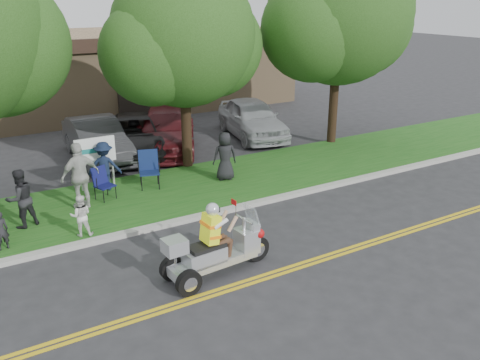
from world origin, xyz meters
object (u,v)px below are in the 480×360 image
lawn_chair_a (149,166)px  parked_car_mid (134,135)px  spectator_adult_mid (21,199)px  spectator_adult_right (80,176)px  parked_car_far_right (252,118)px  trike_scooter (215,251)px  parked_car_left (97,140)px  lawn_chair_b (102,181)px  parked_car_right (166,130)px

lawn_chair_a → parked_car_mid: 4.06m
spectator_adult_mid → spectator_adult_right: (1.68, 0.47, 0.18)m
parked_car_mid → parked_car_far_right: (5.25, -0.25, 0.10)m
spectator_adult_mid → lawn_chair_a: bearing=177.3°
trike_scooter → parked_car_left: trike_scooter is taller
lawn_chair_b → spectator_adult_right: (-0.70, -0.41, 0.42)m
parked_car_right → parked_car_far_right: (3.93, -0.19, 0.05)m
lawn_chair_a → parked_car_far_right: (6.17, 3.70, 0.07)m
trike_scooter → parked_car_left: bearing=84.9°
parked_car_mid → parked_car_right: parked_car_right is taller
trike_scooter → lawn_chair_a: (0.69, 5.77, 0.15)m
lawn_chair_a → lawn_chair_b: (-1.59, -0.27, -0.11)m
lawn_chair_a → parked_car_left: size_ratio=0.25×
parked_car_mid → parked_car_right: bearing=17.9°
lawn_chair_b → parked_car_left: 4.27m
lawn_chair_a → spectator_adult_mid: bearing=-146.4°
spectator_adult_right → parked_car_far_right: size_ratio=0.40×
spectator_adult_mid → parked_car_mid: (4.89, 5.10, -0.17)m
lawn_chair_a → lawn_chair_b: size_ratio=1.20×
spectator_adult_right → parked_car_left: (1.73, 4.55, -0.30)m
spectator_adult_right → lawn_chair_b: bearing=-162.0°
spectator_adult_mid → parked_car_right: (6.21, 5.04, -0.12)m
trike_scooter → spectator_adult_mid: 5.67m
spectator_adult_right → parked_car_mid: 5.64m
lawn_chair_b → parked_car_right: bearing=26.6°
trike_scooter → lawn_chair_a: 5.81m
parked_car_far_right → parked_car_left: bearing=-170.0°
trike_scooter → parked_car_mid: (1.61, 9.72, 0.12)m
spectator_adult_right → parked_car_right: 6.44m
trike_scooter → parked_car_mid: 9.85m
trike_scooter → parked_car_left: 9.65m
parked_car_far_right → spectator_adult_mid: bearing=-142.9°
trike_scooter → parked_car_far_right: (6.86, 9.47, 0.22)m
lawn_chair_b → spectator_adult_mid: 2.55m
parked_car_far_right → trike_scooter: bearing=-114.4°
trike_scooter → lawn_chair_b: bearing=94.9°
lawn_chair_b → parked_car_far_right: 8.72m
parked_car_right → trike_scooter: bearing=-82.0°
parked_car_left → parked_car_far_right: (6.73, -0.17, 0.05)m
parked_car_left → parked_car_mid: (1.48, 0.07, -0.05)m
lawn_chair_a → parked_car_left: (-0.56, 3.88, 0.02)m
lawn_chair_a → spectator_adult_right: (-2.29, -0.67, 0.31)m
trike_scooter → spectator_adult_mid: (-3.28, 4.62, 0.29)m
parked_car_right → spectator_adult_mid: bearing=-116.0°
spectator_adult_right → parked_car_far_right: 9.53m
parked_car_left → lawn_chair_a: bearing=-80.2°
lawn_chair_a → spectator_adult_right: spectator_adult_right is taller
parked_car_mid → parked_car_far_right: parked_car_far_right is taller
spectator_adult_mid → parked_car_mid: size_ratio=0.30×
trike_scooter → parked_car_far_right: trike_scooter is taller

